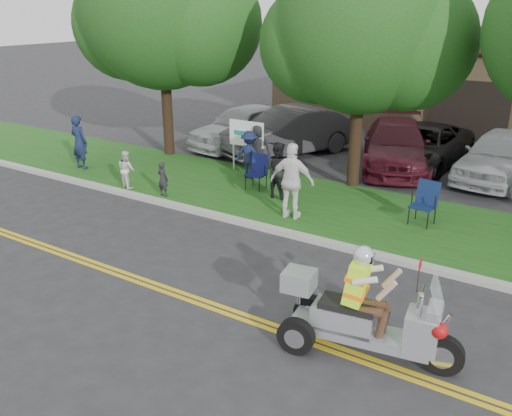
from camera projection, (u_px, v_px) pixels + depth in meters
The scene contains 24 objects.
ground at pixel (185, 280), 10.82m from camera, with size 120.00×120.00×0.00m, color #28282B.
centerline_near at pixel (166, 292), 10.36m from camera, with size 60.00×0.10×0.01m, color gold.
centerline_far at pixel (172, 289), 10.49m from camera, with size 60.00×0.10×0.01m, color gold.
curb at pixel (265, 228), 13.20m from camera, with size 60.00×0.25×0.12m, color #A8A89E.
grass_verge at pixel (306, 202), 14.90m from camera, with size 60.00×4.00×0.10m, color #1F4813.
commercial_building at pixel (492, 79), 24.05m from camera, with size 18.00×8.20×4.00m.
tree_left at pixel (164, 14), 17.88m from camera, with size 6.62×5.40×7.78m.
tree_mid at pixel (365, 33), 14.67m from camera, with size 5.88×4.80×7.05m.
business_sign at pixel (246, 137), 17.04m from camera, with size 1.25×0.06×1.75m.
trike_scooter at pixel (361, 318), 8.35m from camera, with size 2.84×1.08×1.86m.
lawn_chair_a at pixel (258, 169), 15.74m from camera, with size 0.55×0.57×1.00m.
lawn_chair_b at pixel (425, 200), 13.19m from camera, with size 0.61×0.63×1.06m.
spectator_adult_left at pixel (79, 142), 17.52m from camera, with size 0.63×0.42×1.74m, color #16203E.
spectator_adult_mid at pixel (278, 170), 14.89m from camera, with size 0.77×0.60×1.58m, color black.
spectator_adult_right at pixel (292, 181), 13.38m from camera, with size 1.13×0.47×1.93m, color white.
spectator_chair_a at pixel (250, 155), 16.59m from camera, with size 0.95×0.55×1.47m, color #161E3F.
spectator_chair_b at pixel (258, 149), 16.99m from camera, with size 0.77×0.50×1.58m, color black.
child_left at pixel (163, 179), 15.09m from camera, with size 0.36×0.24×0.99m, color black.
child_right at pixel (127, 169), 15.78m from camera, with size 0.54×0.42×1.10m, color silver.
parked_car_far_left at pixel (244, 126), 20.60m from camera, with size 1.90×4.73×1.61m, color silver.
parked_car_left at pixel (289, 132), 19.52m from camera, with size 1.79×5.13×1.69m, color #313134.
parked_car_mid at pixel (421, 146), 18.14m from camera, with size 2.31×5.02×1.39m, color black.
parked_car_right at pixel (396, 145), 18.08m from camera, with size 2.12×5.20×1.51m, color #4C111D.
parked_car_far_right at pixel (500, 156), 16.73m from camera, with size 1.84×4.57×1.56m, color #BABEC2.
Camera 1 is at (6.36, -7.33, 5.20)m, focal length 38.00 mm.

